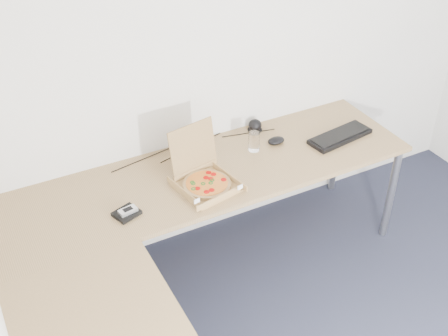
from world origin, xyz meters
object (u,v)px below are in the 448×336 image
wallet (127,213)px  keyboard (340,136)px  drinking_glass (254,141)px  pizza_box (205,181)px  desk (187,237)px

wallet → keyboard: bearing=-15.3°
drinking_glass → keyboard: size_ratio=0.29×
pizza_box → wallet: size_ratio=2.75×
pizza_box → drinking_glass: pizza_box is taller
drinking_glass → pizza_box: bearing=-155.7°
desk → wallet: size_ratio=19.56×
desk → keyboard: keyboard is taller
pizza_box → wallet: pizza_box is taller
desk → wallet: 0.36m
pizza_box → drinking_glass: size_ratio=2.86×
drinking_glass → wallet: size_ratio=0.96×
desk → drinking_glass: bearing=36.4°
drinking_glass → wallet: bearing=-165.8°
keyboard → wallet: (-1.46, -0.09, -0.00)m
pizza_box → drinking_glass: (0.43, 0.19, 0.02)m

